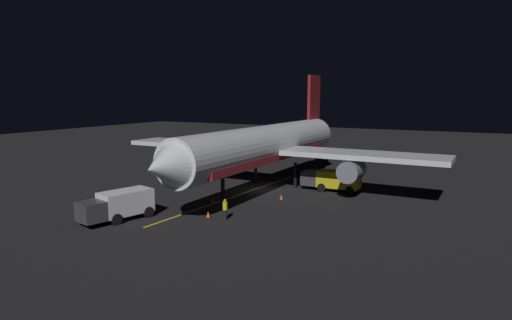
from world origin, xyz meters
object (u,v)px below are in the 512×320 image
object	(u,v)px
airliner	(267,146)
catering_truck	(333,180)
traffic_cone_under_wing	(225,205)
ground_crew_worker	(225,209)
traffic_cone_near_left	(281,197)
traffic_cone_near_right	(213,200)
traffic_cone_far	(208,215)
baggage_truck	(119,206)

from	to	relation	value
airliner	catering_truck	distance (m)	7.78
catering_truck	traffic_cone_under_wing	xyz separation A→B (m)	(6.40, 11.28, -0.90)
airliner	ground_crew_worker	xyz separation A→B (m)	(-2.29, 12.32, -3.77)
ground_crew_worker	traffic_cone_near_left	size ratio (longest dim) A/B	3.16
ground_crew_worker	traffic_cone_near_right	xyz separation A→B (m)	(4.20, -4.53, -0.64)
airliner	traffic_cone_near_left	size ratio (longest dim) A/B	67.62
traffic_cone_near_right	catering_truck	bearing A→B (deg)	-130.08
traffic_cone_far	catering_truck	bearing A→B (deg)	-111.75
traffic_cone_near_left	catering_truck	bearing A→B (deg)	-117.29
baggage_truck	traffic_cone_near_left	size ratio (longest dim) A/B	11.47
traffic_cone_under_wing	traffic_cone_far	bearing A→B (deg)	98.86
ground_crew_worker	traffic_cone_near_right	world-z (taller)	ground_crew_worker
airliner	traffic_cone_far	size ratio (longest dim) A/B	67.62
baggage_truck	ground_crew_worker	bearing A→B (deg)	-151.65
baggage_truck	catering_truck	world-z (taller)	baggage_truck
baggage_truck	traffic_cone_under_wing	bearing A→B (deg)	-126.31
baggage_truck	traffic_cone_near_right	size ratio (longest dim) A/B	11.47
traffic_cone_under_wing	catering_truck	bearing A→B (deg)	-119.54
baggage_truck	catering_truck	size ratio (longest dim) A/B	1.02
catering_truck	traffic_cone_near_left	xyz separation A→B (m)	(3.15, 6.11, -0.90)
baggage_truck	traffic_cone_far	distance (m)	7.23
ground_crew_worker	traffic_cone_near_left	distance (m)	8.59
traffic_cone_near_left	traffic_cone_under_wing	size ratio (longest dim) A/B	1.00
catering_truck	traffic_cone_near_left	size ratio (longest dim) A/B	11.21
airliner	traffic_cone_far	bearing A→B (deg)	93.23
airliner	baggage_truck	xyz separation A→B (m)	(5.26, 16.39, -3.43)
traffic_cone_near_left	traffic_cone_near_right	size ratio (longest dim) A/B	1.00
ground_crew_worker	traffic_cone_far	world-z (taller)	ground_crew_worker
baggage_truck	traffic_cone_far	bearing A→B (deg)	-146.28
baggage_truck	ground_crew_worker	size ratio (longest dim) A/B	3.62
traffic_cone_under_wing	traffic_cone_far	distance (m)	3.45
baggage_truck	catering_truck	distance (m)	22.11
airliner	traffic_cone_under_wing	world-z (taller)	airliner
traffic_cone_near_left	traffic_cone_near_right	world-z (taller)	same
catering_truck	traffic_cone_far	distance (m)	15.85
baggage_truck	traffic_cone_near_left	world-z (taller)	baggage_truck
traffic_cone_near_left	traffic_cone_far	world-z (taller)	same
catering_truck	ground_crew_worker	size ratio (longest dim) A/B	3.54
traffic_cone_near_left	traffic_cone_under_wing	world-z (taller)	same
ground_crew_worker	traffic_cone_far	bearing A→B (deg)	3.47
traffic_cone_near_right	baggage_truck	bearing A→B (deg)	68.70
catering_truck	traffic_cone_under_wing	world-z (taller)	catering_truck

